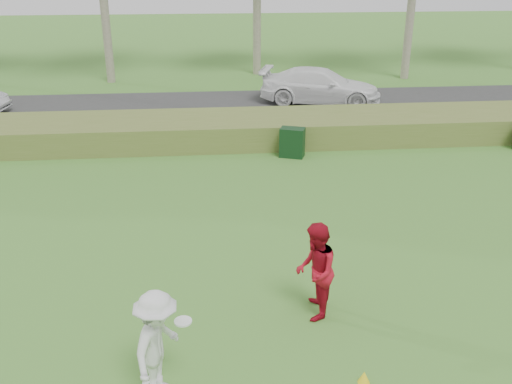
{
  "coord_description": "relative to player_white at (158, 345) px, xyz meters",
  "views": [
    {
      "loc": [
        -1.15,
        -8.11,
        6.42
      ],
      "look_at": [
        0.0,
        4.0,
        1.3
      ],
      "focal_mm": 40.0,
      "sensor_mm": 36.0,
      "label": 1
    }
  ],
  "objects": [
    {
      "name": "ground",
      "position": [
        1.97,
        0.94,
        -0.92
      ],
      "size": [
        120.0,
        120.0,
        0.0
      ],
      "primitive_type": "plane",
      "color": "#397627",
      "rests_on": "ground"
    },
    {
      "name": "reed_strip",
      "position": [
        1.97,
        12.94,
        -0.47
      ],
      "size": [
        80.0,
        3.0,
        0.9
      ],
      "primitive_type": "cube",
      "color": "#546829",
      "rests_on": "ground"
    },
    {
      "name": "park_road",
      "position": [
        1.97,
        17.94,
        -0.89
      ],
      "size": [
        80.0,
        6.0,
        0.06
      ],
      "primitive_type": "cube",
      "color": "#2D2D2D",
      "rests_on": "ground"
    },
    {
      "name": "player_white",
      "position": [
        0.0,
        0.0,
        0.0
      ],
      "size": [
        1.07,
        1.35,
        1.84
      ],
      "rotation": [
        0.0,
        0.0,
        1.2
      ],
      "color": "silver",
      "rests_on": "ground"
    },
    {
      "name": "player_red",
      "position": [
        2.78,
        1.86,
        0.03
      ],
      "size": [
        0.88,
        1.05,
        1.91
      ],
      "primitive_type": "imported",
      "rotation": [
        0.0,
        0.0,
        -1.76
      ],
      "color": "#A50E1F",
      "rests_on": "ground"
    },
    {
      "name": "cone_yellow",
      "position": [
        3.24,
        -0.07,
        -0.81
      ],
      "size": [
        0.2,
        0.2,
        0.22
      ],
      "primitive_type": "cone",
      "color": "yellow",
      "rests_on": "ground"
    },
    {
      "name": "utility_cabinet",
      "position": [
        3.77,
        11.01,
        -0.42
      ],
      "size": [
        0.93,
        0.75,
        1.0
      ],
      "primitive_type": "cube",
      "rotation": [
        0.0,
        0.0,
        -0.35
      ],
      "color": "black",
      "rests_on": "ground"
    },
    {
      "name": "car_right",
      "position": [
        6.15,
        18.07,
        -0.08
      ],
      "size": [
        5.8,
        3.67,
        1.57
      ],
      "primitive_type": "imported",
      "rotation": [
        0.0,
        0.0,
        1.28
      ],
      "color": "white",
      "rests_on": "park_road"
    }
  ]
}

